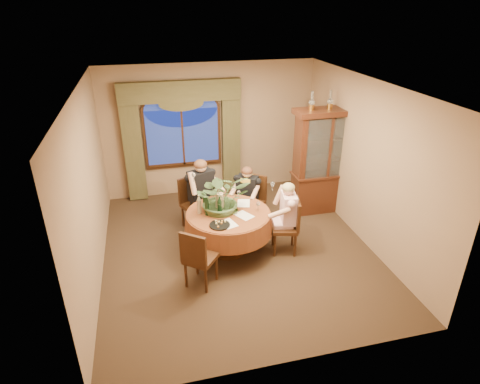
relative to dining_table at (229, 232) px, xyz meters
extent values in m
plane|color=black|center=(0.16, 0.01, -0.38)|extent=(5.00, 5.00, 0.00)
plane|color=#8A6B51|center=(0.16, 2.51, 1.02)|extent=(4.50, 0.00, 4.50)
plane|color=#8A6B51|center=(2.41, 0.01, 1.02)|extent=(0.00, 5.00, 5.00)
plane|color=white|center=(0.16, 0.01, 2.42)|extent=(5.00, 5.00, 0.00)
cube|color=#413C1F|center=(-1.47, 2.39, 0.80)|extent=(0.38, 0.14, 2.32)
cube|color=#413C1F|center=(0.59, 2.39, 0.80)|extent=(0.38, 0.14, 2.32)
cylinder|color=maroon|center=(0.00, 0.00, 0.00)|extent=(1.88, 1.88, 0.75)
cube|color=#34180F|center=(2.16, 1.04, 0.67)|extent=(1.30, 0.52, 2.10)
cube|color=black|center=(0.92, -0.23, 0.10)|extent=(0.51, 0.51, 0.96)
cube|color=black|center=(0.61, 0.76, 0.10)|extent=(0.59, 0.59, 0.96)
cube|color=black|center=(-0.44, 0.93, 0.10)|extent=(0.56, 0.56, 0.96)
cube|color=black|center=(-0.59, -0.76, 0.10)|extent=(0.59, 0.59, 0.96)
imported|color=#3E5A32|center=(-0.08, 0.11, 0.96)|extent=(0.89, 0.99, 0.77)
imported|color=#475D2E|center=(0.08, -0.03, 0.40)|extent=(0.16, 0.16, 0.05)
cylinder|color=black|center=(-0.22, -0.39, 0.39)|extent=(0.32, 0.32, 0.02)
cylinder|color=tan|center=(-0.47, 0.08, 0.54)|extent=(0.07, 0.07, 0.33)
cylinder|color=black|center=(-0.35, 0.00, 0.54)|extent=(0.07, 0.07, 0.33)
cylinder|color=black|center=(-0.15, -0.04, 0.54)|extent=(0.07, 0.07, 0.33)
cylinder|color=black|center=(-0.35, 0.23, 0.54)|extent=(0.07, 0.07, 0.33)
cube|color=white|center=(0.23, -0.17, 0.38)|extent=(0.33, 0.36, 0.00)
cube|color=white|center=(0.32, 0.25, 0.38)|extent=(0.28, 0.35, 0.00)
cube|color=white|center=(-0.08, -0.37, 0.38)|extent=(0.29, 0.35, 0.00)
camera|label=1|loc=(-1.20, -5.69, 3.56)|focal=30.00mm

